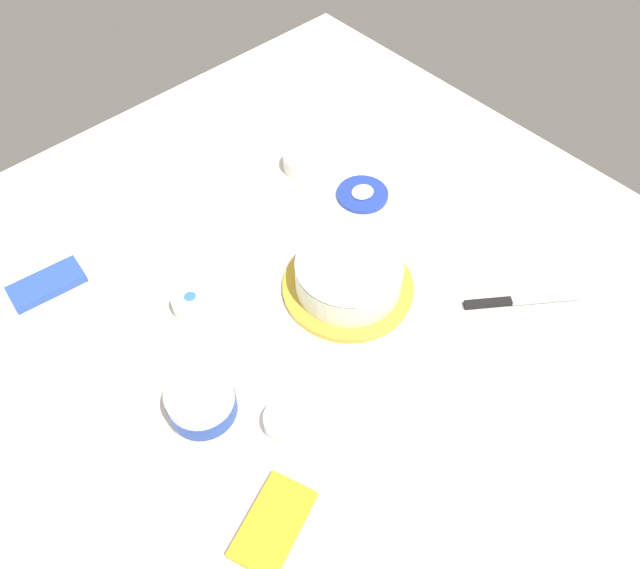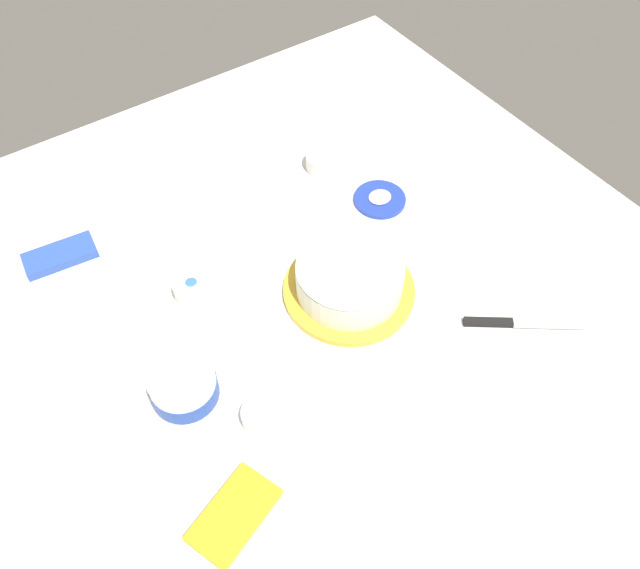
# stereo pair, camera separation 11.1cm
# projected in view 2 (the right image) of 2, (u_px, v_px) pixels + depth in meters

# --- Properties ---
(ground_plane) EXTENTS (1.54, 1.54, 0.00)m
(ground_plane) POSITION_uv_depth(u_px,v_px,m) (304.00, 297.00, 1.33)
(ground_plane) COLOR silver
(frosted_cake) EXTENTS (0.27, 0.27, 0.09)m
(frosted_cake) POSITION_uv_depth(u_px,v_px,m) (350.00, 279.00, 1.30)
(frosted_cake) COLOR gold
(frosted_cake) RESTS_ON ground_plane
(frosting_tub) EXTENTS (0.12, 0.12, 0.08)m
(frosting_tub) POSITION_uv_depth(u_px,v_px,m) (184.00, 387.00, 1.15)
(frosting_tub) COLOR white
(frosting_tub) RESTS_ON ground_plane
(frosting_tub_lid) EXTENTS (0.12, 0.12, 0.02)m
(frosting_tub_lid) POSITION_uv_depth(u_px,v_px,m) (380.00, 199.00, 1.49)
(frosting_tub_lid) COLOR #233DAD
(frosting_tub_lid) RESTS_ON ground_plane
(spreading_knife) EXTENTS (0.20, 0.16, 0.01)m
(spreading_knife) POSITION_uv_depth(u_px,v_px,m) (513.00, 323.00, 1.28)
(spreading_knife) COLOR silver
(spreading_knife) RESTS_ON ground_plane
(sprinkle_bowl_blue) EXTENTS (0.08, 0.08, 0.04)m
(sprinkle_bowl_blue) POSITION_uv_depth(u_px,v_px,m) (192.00, 287.00, 1.31)
(sprinkle_bowl_blue) COLOR white
(sprinkle_bowl_blue) RESTS_ON ground_plane
(sprinkle_bowl_orange) EXTENTS (0.08, 0.08, 0.03)m
(sprinkle_bowl_orange) POSITION_uv_depth(u_px,v_px,m) (264.00, 416.00, 1.14)
(sprinkle_bowl_orange) COLOR white
(sprinkle_bowl_orange) RESTS_ON ground_plane
(sprinkle_bowl_rainbow) EXTENTS (0.10, 0.10, 0.04)m
(sprinkle_bowl_rainbow) POSITION_uv_depth(u_px,v_px,m) (327.00, 160.00, 1.55)
(sprinkle_bowl_rainbow) COLOR white
(sprinkle_bowl_rainbow) RESTS_ON ground_plane
(candy_box_lower) EXTENTS (0.15, 0.08, 0.02)m
(candy_box_lower) POSITION_uv_depth(u_px,v_px,m) (60.00, 255.00, 1.38)
(candy_box_lower) COLOR #2D51B2
(candy_box_lower) RESTS_ON ground_plane
(candy_box_upper) EXTENTS (0.17, 0.13, 0.02)m
(candy_box_upper) POSITION_uv_depth(u_px,v_px,m) (234.00, 515.00, 1.04)
(candy_box_upper) COLOR yellow
(candy_box_upper) RESTS_ON ground_plane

